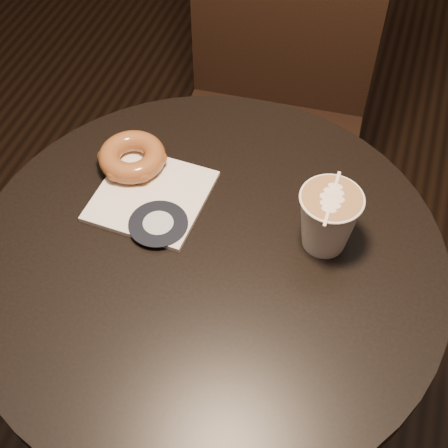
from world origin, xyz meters
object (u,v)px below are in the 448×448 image
object	(u,v)px
cafe_table	(210,320)
chair	(273,90)
latte_cup	(328,221)
pastry_bag	(151,196)
doughnut	(132,157)

from	to	relation	value
cafe_table	chair	xyz separation A→B (m)	(-0.05, 0.58, 0.04)
chair	latte_cup	distance (m)	0.59
chair	latte_cup	world-z (taller)	chair
pastry_bag	chair	bearing A→B (deg)	84.98
doughnut	latte_cup	world-z (taller)	latte_cup
cafe_table	pastry_bag	world-z (taller)	pastry_bag
cafe_table	pastry_bag	distance (m)	0.25
cafe_table	pastry_bag	xyz separation A→B (m)	(-0.12, 0.07, 0.20)
doughnut	cafe_table	bearing A→B (deg)	-36.05
pastry_bag	cafe_table	bearing A→B (deg)	-28.59
pastry_bag	doughnut	size ratio (longest dim) A/B	1.53
chair	pastry_bag	world-z (taller)	chair
pastry_bag	latte_cup	bearing A→B (deg)	2.35
chair	doughnut	xyz separation A→B (m)	(-0.12, -0.46, 0.19)
chair	pastry_bag	distance (m)	0.54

